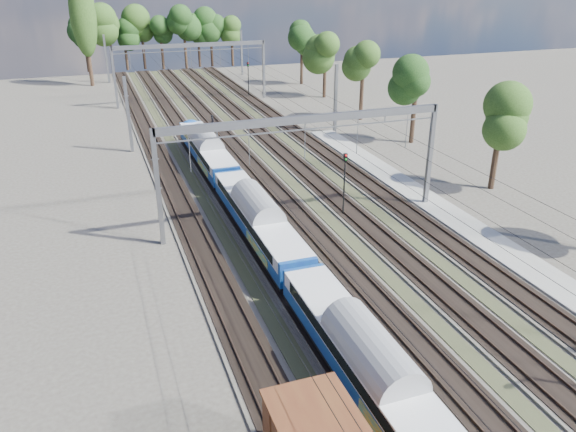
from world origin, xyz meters
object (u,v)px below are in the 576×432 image
object	(u,v)px
worker	(212,121)
signal_near	(345,177)
emu_train	(259,215)
signal_far	(248,75)

from	to	relation	value
worker	signal_near	distance (m)	32.53
emu_train	signal_far	distance (m)	53.95
emu_train	signal_near	xyz separation A→B (m)	(8.18, 2.56, 1.21)
emu_train	signal_far	bearing A→B (deg)	75.04
emu_train	signal_near	world-z (taller)	signal_near
signal_near	signal_far	xyz separation A→B (m)	(5.75, 49.54, -0.01)
signal_far	worker	bearing A→B (deg)	-96.07
worker	signal_near	world-z (taller)	signal_near
emu_train	signal_far	size ratio (longest dim) A/B	10.18
worker	signal_far	distance (m)	20.18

